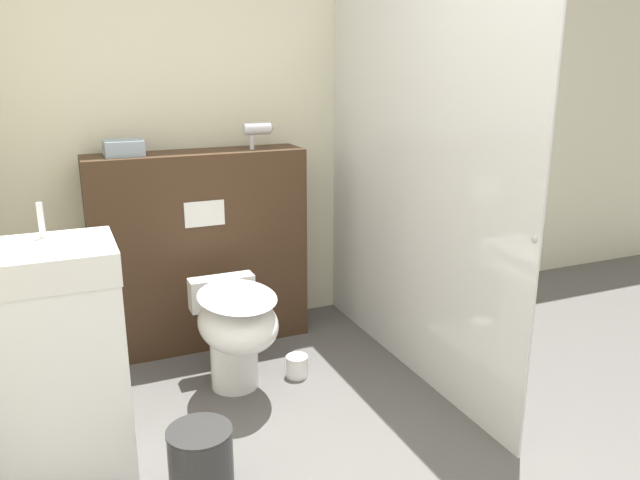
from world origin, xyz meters
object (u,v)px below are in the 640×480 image
(sink_vanity, at_px, (58,364))
(hair_drier, at_px, (258,129))
(toilet, at_px, (236,327))
(waste_bin, at_px, (201,464))

(sink_vanity, height_order, hair_drier, hair_drier)
(toilet, relative_size, sink_vanity, 0.55)
(sink_vanity, bearing_deg, waste_bin, -39.42)
(toilet, xyz_separation_m, hair_drier, (0.34, 0.61, 0.90))
(hair_drier, bearing_deg, sink_vanity, -139.64)
(sink_vanity, xyz_separation_m, waste_bin, (0.46, -0.38, -0.34))
(waste_bin, bearing_deg, toilet, 64.48)
(hair_drier, bearing_deg, waste_bin, -117.17)
(toilet, bearing_deg, hair_drier, 60.90)
(toilet, distance_m, sink_vanity, 0.90)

